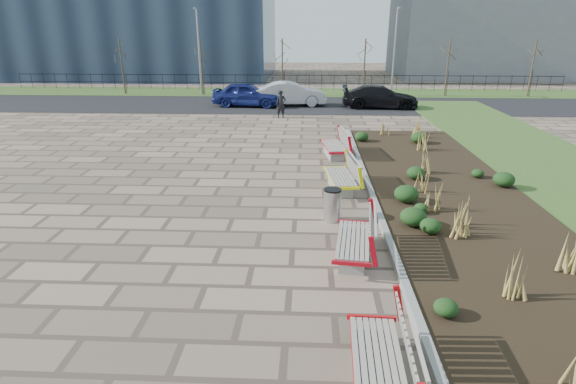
{
  "coord_description": "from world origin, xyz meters",
  "views": [
    {
      "loc": [
        1.99,
        -7.59,
        4.8
      ],
      "look_at": [
        1.5,
        3.0,
        0.9
      ],
      "focal_mm": 28.0,
      "sensor_mm": 36.0,
      "label": 1
    }
  ],
  "objects_px": {
    "pedestrian": "(281,104)",
    "lamp_east": "(394,54)",
    "car_silver": "(291,94)",
    "bench_d": "(334,144)",
    "car_blue": "(247,94)",
    "lamp_west": "(199,53)",
    "bench_c": "(340,175)",
    "litter_bin": "(332,205)",
    "bench_b": "(353,237)",
    "bench_a": "(378,358)",
    "car_black": "(380,97)"
  },
  "relations": [
    {
      "from": "pedestrian",
      "to": "lamp_east",
      "type": "xyz_separation_m",
      "value": [
        7.56,
        8.43,
        2.28
      ]
    },
    {
      "from": "lamp_east",
      "to": "car_silver",
      "type": "bearing_deg",
      "value": -149.09
    },
    {
      "from": "bench_d",
      "to": "pedestrian",
      "type": "xyz_separation_m",
      "value": [
        -2.56,
        7.98,
        0.26
      ]
    },
    {
      "from": "bench_d",
      "to": "car_silver",
      "type": "xyz_separation_m",
      "value": [
        -2.18,
        12.11,
        0.27
      ]
    },
    {
      "from": "car_blue",
      "to": "lamp_west",
      "type": "distance_m",
      "value": 6.61
    },
    {
      "from": "bench_c",
      "to": "litter_bin",
      "type": "bearing_deg",
      "value": -105.27
    },
    {
      "from": "litter_bin",
      "to": "lamp_east",
      "type": "height_order",
      "value": "lamp_east"
    },
    {
      "from": "bench_b",
      "to": "pedestrian",
      "type": "height_order",
      "value": "pedestrian"
    },
    {
      "from": "bench_d",
      "to": "pedestrian",
      "type": "distance_m",
      "value": 8.38
    },
    {
      "from": "bench_c",
      "to": "car_silver",
      "type": "xyz_separation_m",
      "value": [
        -2.18,
        15.99,
        0.27
      ]
    },
    {
      "from": "bench_d",
      "to": "bench_b",
      "type": "bearing_deg",
      "value": -97.79
    },
    {
      "from": "bench_b",
      "to": "lamp_west",
      "type": "distance_m",
      "value": 26.43
    },
    {
      "from": "litter_bin",
      "to": "lamp_east",
      "type": "distance_m",
      "value": 23.44
    },
    {
      "from": "bench_c",
      "to": "bench_d",
      "type": "bearing_deg",
      "value": 83.37
    },
    {
      "from": "bench_a",
      "to": "car_black",
      "type": "xyz_separation_m",
      "value": [
        3.44,
        23.6,
        0.21
      ]
    },
    {
      "from": "litter_bin",
      "to": "lamp_west",
      "type": "height_order",
      "value": "lamp_west"
    },
    {
      "from": "car_blue",
      "to": "lamp_west",
      "type": "relative_size",
      "value": 0.73
    },
    {
      "from": "litter_bin",
      "to": "car_silver",
      "type": "distance_m",
      "value": 18.47
    },
    {
      "from": "car_black",
      "to": "bench_d",
      "type": "bearing_deg",
      "value": 166.21
    },
    {
      "from": "bench_d",
      "to": "lamp_east",
      "type": "bearing_deg",
      "value": 65.27
    },
    {
      "from": "bench_c",
      "to": "car_black",
      "type": "height_order",
      "value": "car_black"
    },
    {
      "from": "litter_bin",
      "to": "car_blue",
      "type": "bearing_deg",
      "value": 104.32
    },
    {
      "from": "bench_b",
      "to": "lamp_west",
      "type": "bearing_deg",
      "value": 116.99
    },
    {
      "from": "bench_b",
      "to": "bench_a",
      "type": "bearing_deg",
      "value": -83.02
    },
    {
      "from": "car_black",
      "to": "lamp_west",
      "type": "height_order",
      "value": "lamp_west"
    },
    {
      "from": "car_blue",
      "to": "bench_b",
      "type": "bearing_deg",
      "value": -160.79
    },
    {
      "from": "bench_c",
      "to": "bench_d",
      "type": "distance_m",
      "value": 3.88
    },
    {
      "from": "lamp_west",
      "to": "pedestrian",
      "type": "bearing_deg",
      "value": -52.64
    },
    {
      "from": "bench_c",
      "to": "pedestrian",
      "type": "xyz_separation_m",
      "value": [
        -2.56,
        11.86,
        0.26
      ]
    },
    {
      "from": "pedestrian",
      "to": "car_blue",
      "type": "xyz_separation_m",
      "value": [
        -2.39,
        3.74,
        0.0
      ]
    },
    {
      "from": "bench_d",
      "to": "litter_bin",
      "type": "xyz_separation_m",
      "value": [
        -0.36,
        -6.26,
        -0.07
      ]
    },
    {
      "from": "bench_b",
      "to": "litter_bin",
      "type": "xyz_separation_m",
      "value": [
        -0.36,
        2.04,
        -0.07
      ]
    },
    {
      "from": "bench_c",
      "to": "car_silver",
      "type": "relative_size",
      "value": 0.46
    },
    {
      "from": "lamp_west",
      "to": "litter_bin",
      "type": "bearing_deg",
      "value": -69.14
    },
    {
      "from": "bench_a",
      "to": "bench_c",
      "type": "xyz_separation_m",
      "value": [
        0.0,
        8.21,
        0.0
      ]
    },
    {
      "from": "litter_bin",
      "to": "car_black",
      "type": "relative_size",
      "value": 0.18
    },
    {
      "from": "bench_c",
      "to": "bench_d",
      "type": "xyz_separation_m",
      "value": [
        0.0,
        3.88,
        0.0
      ]
    },
    {
      "from": "bench_a",
      "to": "litter_bin",
      "type": "relative_size",
      "value": 2.45
    },
    {
      "from": "lamp_west",
      "to": "lamp_east",
      "type": "relative_size",
      "value": 1.0
    },
    {
      "from": "car_blue",
      "to": "car_silver",
      "type": "xyz_separation_m",
      "value": [
        2.77,
        0.4,
        0.0
      ]
    },
    {
      "from": "bench_d",
      "to": "lamp_west",
      "type": "xyz_separation_m",
      "value": [
        -9.0,
        16.41,
        2.54
      ]
    },
    {
      "from": "bench_c",
      "to": "car_silver",
      "type": "height_order",
      "value": "car_silver"
    },
    {
      "from": "bench_c",
      "to": "litter_bin",
      "type": "xyz_separation_m",
      "value": [
        -0.36,
        -2.38,
        -0.07
      ]
    },
    {
      "from": "car_black",
      "to": "pedestrian",
      "type": "bearing_deg",
      "value": 123.32
    },
    {
      "from": "bench_a",
      "to": "bench_d",
      "type": "xyz_separation_m",
      "value": [
        0.0,
        12.1,
        0.0
      ]
    },
    {
      "from": "bench_b",
      "to": "lamp_east",
      "type": "bearing_deg",
      "value": 85.54
    },
    {
      "from": "bench_c",
      "to": "car_black",
      "type": "relative_size",
      "value": 0.44
    },
    {
      "from": "bench_a",
      "to": "car_silver",
      "type": "bearing_deg",
      "value": 97.64
    },
    {
      "from": "pedestrian",
      "to": "lamp_east",
      "type": "distance_m",
      "value": 11.55
    },
    {
      "from": "lamp_east",
      "to": "car_black",
      "type": "bearing_deg",
      "value": -107.63
    }
  ]
}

